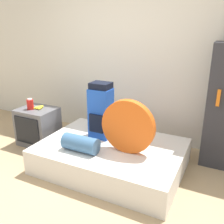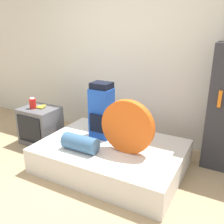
% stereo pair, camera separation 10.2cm
% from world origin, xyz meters
% --- Properties ---
extents(ground_plane, '(16.00, 16.00, 0.00)m').
position_xyz_m(ground_plane, '(0.00, 0.00, 0.00)').
color(ground_plane, tan).
extents(wall_back, '(8.00, 0.05, 2.60)m').
position_xyz_m(wall_back, '(0.00, 1.86, 1.30)').
color(wall_back, silver).
rests_on(wall_back, ground_plane).
extents(bed, '(1.82, 1.30, 0.33)m').
position_xyz_m(bed, '(0.21, 0.79, 0.17)').
color(bed, silver).
rests_on(bed, ground_plane).
extents(backpack, '(0.29, 0.27, 0.76)m').
position_xyz_m(backpack, '(-0.03, 0.95, 0.70)').
color(backpack, blue).
rests_on(backpack, bed).
extents(tent_bag, '(0.66, 0.09, 0.66)m').
position_xyz_m(tent_bag, '(0.47, 0.71, 0.66)').
color(tent_bag, '#E05B19').
rests_on(tent_bag, bed).
extents(sleeping_roll, '(0.45, 0.20, 0.20)m').
position_xyz_m(sleeping_roll, '(-0.05, 0.46, 0.43)').
color(sleeping_roll, '#3D668E').
rests_on(sleeping_roll, bed).
extents(television, '(0.57, 0.49, 0.58)m').
position_xyz_m(television, '(-1.15, 0.92, 0.29)').
color(television, '#5B5B60').
rests_on(television, ground_plane).
extents(canister, '(0.10, 0.10, 0.17)m').
position_xyz_m(canister, '(-1.22, 0.87, 0.66)').
color(canister, red).
rests_on(canister, television).
extents(banana_bunch, '(0.14, 0.18, 0.04)m').
position_xyz_m(banana_bunch, '(-1.11, 0.95, 0.60)').
color(banana_bunch, yellow).
rests_on(banana_bunch, television).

